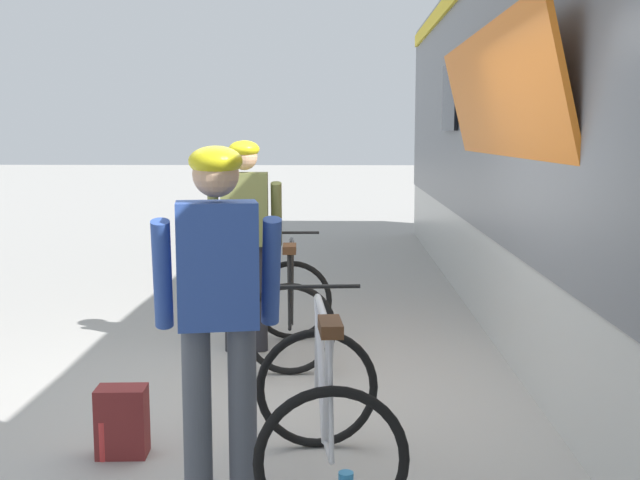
% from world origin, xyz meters
% --- Properties ---
extents(ground_plane, '(80.00, 80.00, 0.00)m').
position_xyz_m(ground_plane, '(0.00, 0.00, 0.00)').
color(ground_plane, '#A09E99').
extents(cyclist_near_in_blue, '(0.65, 0.38, 1.76)m').
position_xyz_m(cyclist_near_in_blue, '(-0.29, -1.58, 1.05)').
color(cyclist_near_in_blue, '#4C515B').
rests_on(cyclist_near_in_blue, ground).
extents(cyclist_far_in_olive, '(0.63, 0.33, 1.76)m').
position_xyz_m(cyclist_far_in_olive, '(-0.50, 1.16, 1.05)').
color(cyclist_far_in_olive, '#232328').
rests_on(cyclist_far_in_olive, ground).
extents(bicycle_near_silver, '(0.81, 1.13, 0.99)m').
position_xyz_m(bicycle_near_silver, '(0.21, -1.39, 0.40)').
color(bicycle_near_silver, black).
rests_on(bicycle_near_silver, ground).
extents(bicycle_far_black, '(0.76, 1.10, 0.99)m').
position_xyz_m(bicycle_far_black, '(-0.11, 1.01, 0.40)').
color(bicycle_far_black, black).
rests_on(bicycle_far_black, ground).
extents(backpack_on_platform, '(0.29, 0.20, 0.40)m').
position_xyz_m(backpack_on_platform, '(-0.94, -1.02, 0.20)').
color(backpack_on_platform, maroon).
rests_on(backpack_on_platform, ground).
extents(water_bottle_by_the_backpack, '(0.07, 0.07, 0.23)m').
position_xyz_m(water_bottle_by_the_backpack, '(-1.03, -1.08, 0.11)').
color(water_bottle_by_the_backpack, red).
rests_on(water_bottle_by_the_backpack, ground).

